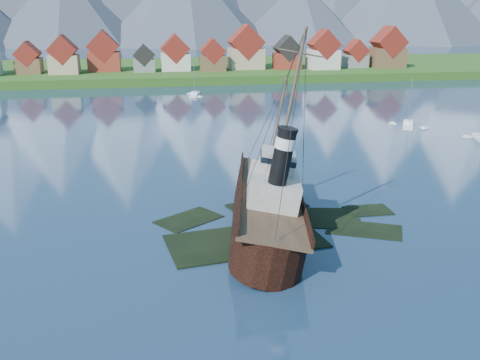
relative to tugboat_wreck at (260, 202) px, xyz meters
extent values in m
plane|color=#192E47|center=(0.46, -2.16, -3.24)|extent=(1400.00, 1400.00, 0.00)
cube|color=black|center=(-2.54, -4.16, -3.56)|extent=(19.08, 11.42, 1.00)
cube|color=black|center=(6.46, 1.84, -3.62)|extent=(15.15, 9.76, 1.00)
cube|color=black|center=(2.46, 6.84, -3.52)|extent=(11.45, 9.06, 1.00)
cube|color=black|center=(12.46, -3.16, -3.66)|extent=(10.27, 8.34, 1.00)
cube|color=black|center=(-8.54, 3.84, -3.64)|extent=(9.42, 8.68, 1.00)
cube|color=black|center=(15.46, 2.84, -3.59)|extent=(6.00, 4.00, 1.00)
cube|color=#1E3F12|center=(0.46, 167.84, -3.24)|extent=(600.00, 80.00, 3.20)
cube|color=#3F3D38|center=(0.46, 129.84, -3.24)|extent=(600.00, 2.50, 2.00)
cube|color=brown|center=(-55.54, 150.84, 2.51)|extent=(9.00, 8.00, 5.50)
cube|color=maroon|center=(-55.54, 150.84, 6.88)|extent=(9.16, 8.16, 9.16)
cube|color=tan|center=(-42.54, 147.84, 3.16)|extent=(10.50, 9.00, 6.80)
cube|color=maroon|center=(-42.54, 147.84, 8.45)|extent=(10.69, 9.18, 10.69)
cube|color=maroon|center=(-28.54, 153.84, 3.36)|extent=(12.00, 8.50, 7.20)
cube|color=maroon|center=(-28.54, 153.84, 9.12)|extent=(12.22, 8.67, 12.22)
cube|color=slate|center=(-13.54, 148.84, 2.16)|extent=(8.00, 7.00, 4.80)
cube|color=black|center=(-13.54, 148.84, 6.00)|extent=(8.15, 7.14, 8.15)
cube|color=beige|center=(-1.54, 151.84, 2.96)|extent=(11.00, 9.50, 6.40)
cube|color=maroon|center=(-1.54, 151.84, 8.14)|extent=(11.20, 9.69, 11.20)
cube|color=brown|center=(12.46, 147.84, 2.66)|extent=(9.50, 8.00, 5.80)
cube|color=maroon|center=(12.46, 147.84, 7.27)|extent=(9.67, 8.16, 9.67)
cube|color=tan|center=(26.46, 152.84, 3.76)|extent=(13.50, 10.00, 8.00)
cube|color=maroon|center=(26.46, 152.84, 10.19)|extent=(13.75, 10.20, 13.75)
cube|color=maroon|center=(42.46, 149.84, 2.86)|extent=(10.00, 8.50, 6.20)
cube|color=black|center=(42.46, 149.84, 7.76)|extent=(10.18, 8.67, 10.18)
cube|color=beige|center=(56.46, 146.84, 3.51)|extent=(11.50, 9.00, 7.50)
cube|color=maroon|center=(56.46, 146.84, 9.33)|extent=(11.71, 9.18, 11.71)
cube|color=slate|center=(71.46, 150.84, 2.26)|extent=(9.00, 7.50, 5.00)
cube|color=maroon|center=(71.46, 150.84, 6.38)|extent=(9.16, 7.65, 9.16)
cube|color=brown|center=(84.46, 148.84, 3.66)|extent=(12.50, 10.00, 7.80)
cube|color=maroon|center=(84.46, 148.84, 9.81)|extent=(12.73, 10.20, 12.73)
cone|color=#2D333D|center=(-69.54, 371.84, 23.76)|extent=(120.00, 120.00, 58.00)
cone|color=#2D333D|center=(20.46, 366.84, 27.76)|extent=(136.00, 136.00, 66.00)
cone|color=#2D333D|center=(110.46, 370.84, 19.76)|extent=(110.00, 110.00, 50.00)
cube|color=black|center=(0.00, -1.63, -0.82)|extent=(7.58, 21.84, 4.55)
cone|color=black|center=(0.00, 12.54, -0.82)|extent=(7.58, 7.58, 7.58)
cylinder|color=black|center=(0.00, -12.54, -0.82)|extent=(7.58, 7.58, 4.55)
cube|color=#4C3826|center=(0.00, -1.63, 1.57)|extent=(7.43, 28.81, 0.27)
cube|color=black|center=(-3.64, -1.63, 2.05)|extent=(0.22, 27.90, 0.97)
cube|color=black|center=(3.64, -1.63, 2.05)|extent=(0.22, 27.90, 0.97)
cube|color=#ADA89E|center=(0.00, -3.25, 3.19)|extent=(5.63, 9.21, 3.25)
cube|color=#ADA89E|center=(0.00, -2.17, 6.01)|extent=(3.90, 4.33, 2.38)
cylinder|color=black|center=(0.00, -6.82, 7.85)|extent=(2.06, 2.06, 6.07)
cylinder|color=silver|center=(0.00, -6.82, 9.37)|extent=(2.17, 2.17, 1.19)
cylinder|color=#473828|center=(0.00, 7.04, 8.17)|extent=(0.30, 0.30, 13.00)
cylinder|color=#473828|center=(0.00, -4.33, 14.24)|extent=(0.35, 0.35, 14.08)
cube|color=white|center=(45.94, 52.38, -3.14)|extent=(5.76, 8.58, 1.21)
cube|color=white|center=(45.94, 52.38, -2.19)|extent=(2.76, 2.98, 0.70)
cylinder|color=gray|center=(45.94, 52.38, 2.69)|extent=(0.14, 0.14, 10.45)
cube|color=white|center=(1.59, 106.35, -3.15)|extent=(4.22, 9.29, 1.08)
cube|color=white|center=(1.59, 106.35, -2.29)|extent=(2.50, 2.91, 0.63)
cylinder|color=gray|center=(1.59, 106.35, 2.08)|extent=(0.13, 0.13, 9.38)
camera|label=1|loc=(-12.96, -60.30, 22.70)|focal=40.00mm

